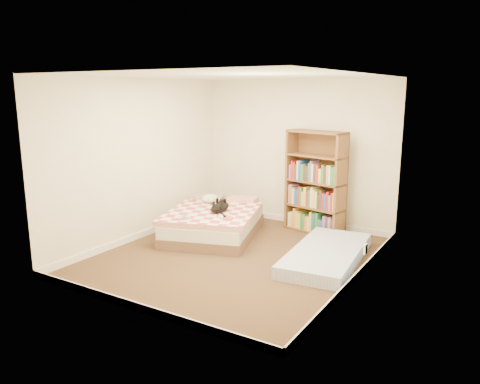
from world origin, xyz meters
The scene contains 6 objects.
room centered at (0.00, 0.00, 1.20)m, with size 3.51×4.01×2.51m.
bed centered at (-0.80, 0.67, 0.22)m, with size 1.79×2.14×0.49m.
bookshelf centered at (0.50, 1.71, 0.60)m, with size 1.08×0.55×1.68m.
floor_mattress centered at (1.17, 0.50, 0.09)m, with size 0.86×1.92×0.17m, color #8094D5.
black_cat centered at (-0.62, 0.57, 0.51)m, with size 0.35×0.74×0.17m.
white_dog centered at (-1.12, 0.98, 0.51)m, with size 0.29×0.29×0.14m.
Camera 1 is at (3.34, -5.36, 2.32)m, focal length 35.00 mm.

